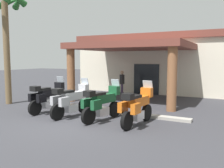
{
  "coord_description": "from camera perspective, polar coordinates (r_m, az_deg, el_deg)",
  "views": [
    {
      "loc": [
        5.57,
        -7.35,
        2.45
      ],
      "look_at": [
        0.04,
        3.27,
        1.2
      ],
      "focal_mm": 38.42,
      "sensor_mm": 36.0,
      "label": 1
    }
  ],
  "objects": [
    {
      "name": "curb_strip",
      "position": [
        11.2,
        -2.2,
        -6.36
      ],
      "size": [
        7.97,
        0.36,
        0.12
      ],
      "primitive_type": "cube",
      "color": "#ADA89E",
      "rests_on": "ground_plane"
    },
    {
      "name": "motel_building",
      "position": [
        19.53,
        10.99,
        5.06
      ],
      "size": [
        11.65,
        11.45,
        4.24
      ],
      "rotation": [
        0.0,
        0.0,
        -0.0
      ],
      "color": "silver",
      "rests_on": "ground_plane"
    },
    {
      "name": "motorcycle_silver",
      "position": [
        10.32,
        -9.76,
        -3.9
      ],
      "size": [
        0.86,
        2.2,
        1.61
      ],
      "rotation": [
        0.0,
        0.0,
        1.4
      ],
      "color": "black",
      "rests_on": "ground_plane"
    },
    {
      "name": "ground_plane",
      "position": [
        9.54,
        -9.44,
        -9.0
      ],
      "size": [
        80.0,
        80.0,
        0.0
      ],
      "primitive_type": "plane",
      "color": "#38383D"
    },
    {
      "name": "motorcycle_black",
      "position": [
        11.44,
        -15.08,
        -3.06
      ],
      "size": [
        0.73,
        2.21,
        1.61
      ],
      "rotation": [
        0.0,
        0.0,
        1.5
      ],
      "color": "black",
      "rests_on": "ground_plane"
    },
    {
      "name": "palm_tree_roadside",
      "position": [
        14.37,
        -24.19,
        14.44
      ],
      "size": [
        2.22,
        2.36,
        6.27
      ],
      "color": "brown",
      "rests_on": "ground_plane"
    },
    {
      "name": "pedestrian",
      "position": [
        15.55,
        2.4,
        0.55
      ],
      "size": [
        0.32,
        0.5,
        1.7
      ],
      "rotation": [
        0.0,
        0.0,
        3.5
      ],
      "color": "#3F334C",
      "rests_on": "ground_plane"
    },
    {
      "name": "motorcycle_green",
      "position": [
        9.54,
        -2.44,
        -4.63
      ],
      "size": [
        0.92,
        2.19,
        1.61
      ],
      "rotation": [
        0.0,
        0.0,
        1.36
      ],
      "color": "black",
      "rests_on": "ground_plane"
    },
    {
      "name": "motorcycle_orange",
      "position": [
        8.92,
        6.03,
        -5.4
      ],
      "size": [
        0.76,
        2.21,
        1.61
      ],
      "rotation": [
        0.0,
        0.0,
        1.46
      ],
      "color": "black",
      "rests_on": "ground_plane"
    }
  ]
}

